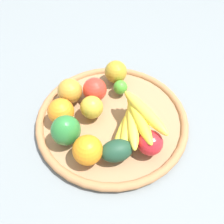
{
  "coord_description": "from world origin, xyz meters",
  "views": [
    {
      "loc": [
        0.31,
        -0.36,
        0.62
      ],
      "look_at": [
        0.0,
        0.0,
        0.05
      ],
      "focal_mm": 40.56,
      "sensor_mm": 36.0,
      "label": 1
    }
  ],
  "objects_px": {
    "banana_bunch": "(134,121)",
    "orange_0": "(61,112)",
    "avocado": "(117,151)",
    "apple_1": "(92,107)",
    "bell_pepper": "(66,130)",
    "apple_4": "(70,91)",
    "apple_3": "(116,72)",
    "orange_1": "(88,150)",
    "apple_0": "(95,90)",
    "apple_2": "(150,143)",
    "lime_0": "(120,87)"
  },
  "relations": [
    {
      "from": "apple_1",
      "to": "lime_0",
      "type": "xyz_separation_m",
      "value": [
        0.0,
        0.13,
        -0.01
      ]
    },
    {
      "from": "avocado",
      "to": "apple_4",
      "type": "bearing_deg",
      "value": 165.04
    },
    {
      "from": "apple_1",
      "to": "banana_bunch",
      "type": "relative_size",
      "value": 0.37
    },
    {
      "from": "orange_0",
      "to": "apple_3",
      "type": "bearing_deg",
      "value": 87.66
    },
    {
      "from": "avocado",
      "to": "orange_0",
      "type": "relative_size",
      "value": 1.13
    },
    {
      "from": "orange_1",
      "to": "lime_0",
      "type": "height_order",
      "value": "orange_1"
    },
    {
      "from": "lime_0",
      "to": "orange_1",
      "type": "bearing_deg",
      "value": -69.57
    },
    {
      "from": "apple_0",
      "to": "apple_4",
      "type": "bearing_deg",
      "value": -134.51
    },
    {
      "from": "bell_pepper",
      "to": "lime_0",
      "type": "distance_m",
      "value": 0.24
    },
    {
      "from": "apple_0",
      "to": "apple_1",
      "type": "bearing_deg",
      "value": -54.23
    },
    {
      "from": "orange_1",
      "to": "orange_0",
      "type": "height_order",
      "value": "orange_1"
    },
    {
      "from": "banana_bunch",
      "to": "lime_0",
      "type": "bearing_deg",
      "value": 142.9
    },
    {
      "from": "apple_0",
      "to": "lime_0",
      "type": "xyz_separation_m",
      "value": [
        0.04,
        0.07,
        -0.01
      ]
    },
    {
      "from": "apple_1",
      "to": "orange_1",
      "type": "bearing_deg",
      "value": -50.39
    },
    {
      "from": "avocado",
      "to": "apple_4",
      "type": "relative_size",
      "value": 1.13
    },
    {
      "from": "orange_1",
      "to": "apple_4",
      "type": "bearing_deg",
      "value": 148.41
    },
    {
      "from": "apple_3",
      "to": "apple_4",
      "type": "height_order",
      "value": "apple_4"
    },
    {
      "from": "apple_1",
      "to": "banana_bunch",
      "type": "distance_m",
      "value": 0.13
    },
    {
      "from": "orange_0",
      "to": "banana_bunch",
      "type": "bearing_deg",
      "value": 29.69
    },
    {
      "from": "orange_0",
      "to": "orange_1",
      "type": "bearing_deg",
      "value": -15.99
    },
    {
      "from": "apple_2",
      "to": "orange_0",
      "type": "bearing_deg",
      "value": -162.05
    },
    {
      "from": "bell_pepper",
      "to": "lime_0",
      "type": "xyz_separation_m",
      "value": [
        -0.01,
        0.24,
        -0.02
      ]
    },
    {
      "from": "bell_pepper",
      "to": "banana_bunch",
      "type": "relative_size",
      "value": 0.5
    },
    {
      "from": "banana_bunch",
      "to": "orange_0",
      "type": "bearing_deg",
      "value": -150.31
    },
    {
      "from": "avocado",
      "to": "apple_1",
      "type": "xyz_separation_m",
      "value": [
        -0.15,
        0.06,
        0.0
      ]
    },
    {
      "from": "apple_1",
      "to": "apple_3",
      "type": "bearing_deg",
      "value": 105.17
    },
    {
      "from": "banana_bunch",
      "to": "bell_pepper",
      "type": "bearing_deg",
      "value": -129.45
    },
    {
      "from": "orange_1",
      "to": "lime_0",
      "type": "distance_m",
      "value": 0.26
    },
    {
      "from": "apple_1",
      "to": "lime_0",
      "type": "height_order",
      "value": "apple_1"
    },
    {
      "from": "bell_pepper",
      "to": "orange_1",
      "type": "bearing_deg",
      "value": -67.7
    },
    {
      "from": "apple_4",
      "to": "apple_3",
      "type": "bearing_deg",
      "value": 72.52
    },
    {
      "from": "apple_3",
      "to": "apple_4",
      "type": "xyz_separation_m",
      "value": [
        -0.05,
        -0.16,
        0.0
      ]
    },
    {
      "from": "apple_0",
      "to": "apple_4",
      "type": "xyz_separation_m",
      "value": [
        -0.05,
        -0.05,
        0.0
      ]
    },
    {
      "from": "bell_pepper",
      "to": "avocado",
      "type": "bearing_deg",
      "value": -46.15
    },
    {
      "from": "avocado",
      "to": "bell_pepper",
      "type": "height_order",
      "value": "bell_pepper"
    },
    {
      "from": "apple_0",
      "to": "apple_3",
      "type": "distance_m",
      "value": 0.1
    },
    {
      "from": "apple_3",
      "to": "lime_0",
      "type": "xyz_separation_m",
      "value": [
        0.05,
        -0.03,
        -0.01
      ]
    },
    {
      "from": "bell_pepper",
      "to": "orange_0",
      "type": "height_order",
      "value": "bell_pepper"
    },
    {
      "from": "apple_0",
      "to": "orange_0",
      "type": "distance_m",
      "value": 0.13
    },
    {
      "from": "bell_pepper",
      "to": "apple_0",
      "type": "xyz_separation_m",
      "value": [
        -0.05,
        0.17,
        -0.01
      ]
    },
    {
      "from": "apple_3",
      "to": "orange_1",
      "type": "xyz_separation_m",
      "value": [
        0.14,
        -0.27,
        0.0
      ]
    },
    {
      "from": "lime_0",
      "to": "apple_0",
      "type": "bearing_deg",
      "value": -122.26
    },
    {
      "from": "bell_pepper",
      "to": "orange_0",
      "type": "bearing_deg",
      "value": 83.12
    },
    {
      "from": "apple_2",
      "to": "apple_0",
      "type": "distance_m",
      "value": 0.24
    },
    {
      "from": "banana_bunch",
      "to": "apple_1",
      "type": "bearing_deg",
      "value": -165.71
    },
    {
      "from": "apple_1",
      "to": "apple_0",
      "type": "bearing_deg",
      "value": 125.77
    },
    {
      "from": "bell_pepper",
      "to": "apple_0",
      "type": "distance_m",
      "value": 0.17
    },
    {
      "from": "apple_1",
      "to": "apple_3",
      "type": "xyz_separation_m",
      "value": [
        -0.04,
        0.16,
        0.0
      ]
    },
    {
      "from": "apple_2",
      "to": "avocado",
      "type": "bearing_deg",
      "value": -125.92
    },
    {
      "from": "apple_1",
      "to": "bell_pepper",
      "type": "xyz_separation_m",
      "value": [
        0.01,
        -0.11,
        0.01
      ]
    }
  ]
}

